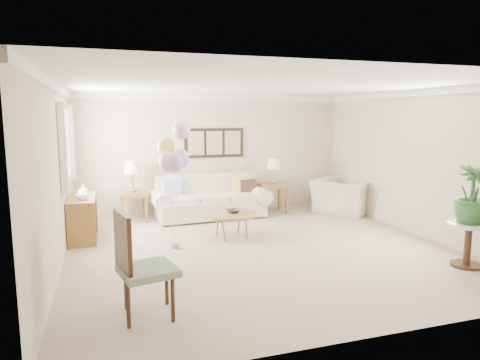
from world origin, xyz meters
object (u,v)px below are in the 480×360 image
Objects in this scene: accent_chair at (139,263)px; balloon_cluster at (174,152)px; coffee_table at (232,215)px; sofa at (210,201)px; armchair at (341,197)px.

balloon_cluster is at bearing 71.94° from accent_chair.
coffee_table is at bearing 55.65° from accent_chair.
balloon_cluster is (-1.05, -1.94, 1.21)m from sofa.
accent_chair is at bearing -108.06° from balloon_cluster.
armchair is at bearing -10.11° from sofa.
coffee_table is (0.00, -1.61, 0.05)m from sofa.
accent_chair is (-1.79, -2.62, 0.19)m from coffee_table.
sofa is 1.19× the size of balloon_cluster.
armchair is 4.33m from balloon_cluster.
sofa is at bearing 90.04° from coffee_table.
armchair is 0.55× the size of balloon_cluster.
balloon_cluster reaches higher than armchair.
sofa is 2.52m from balloon_cluster.
armchair is at bearing 20.16° from balloon_cluster.
sofa is at bearing 61.75° from balloon_cluster.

